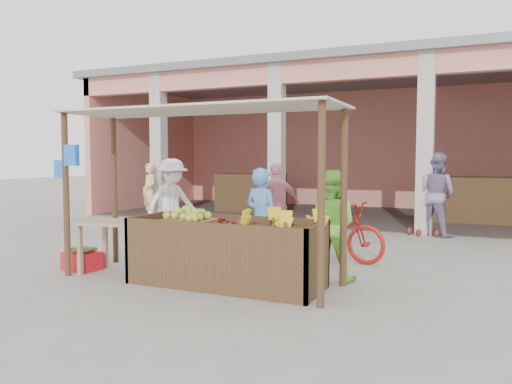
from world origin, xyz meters
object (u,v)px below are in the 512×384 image
at_px(vendor_green, 331,222).
at_px(motorcycle, 330,229).
at_px(fruit_stall, 226,256).
at_px(red_crate, 82,261).
at_px(side_table, 116,230).
at_px(vendor_blue, 262,216).

distance_m(vendor_green, motorcycle, 1.37).
bearing_deg(fruit_stall, red_crate, -178.32).
xyz_separation_m(side_table, vendor_green, (2.98, 0.95, 0.17)).
xyz_separation_m(fruit_stall, side_table, (-1.78, -0.07, 0.25)).
bearing_deg(motorcycle, fruit_stall, 167.29).
relative_size(red_crate, motorcycle, 0.27).
relative_size(fruit_stall, side_table, 2.39).
bearing_deg(red_crate, vendor_green, 25.29).
bearing_deg(fruit_stall, vendor_green, 36.35).
distance_m(fruit_stall, motorcycle, 2.33).
relative_size(vendor_blue, motorcycle, 0.84).
relative_size(vendor_blue, vendor_green, 1.02).
distance_m(side_table, vendor_blue, 2.17).
bearing_deg(vendor_blue, motorcycle, -108.95).
bearing_deg(red_crate, motorcycle, 44.97).
xyz_separation_m(vendor_blue, motorcycle, (0.76, 1.14, -0.32)).
height_order(fruit_stall, vendor_blue, vendor_blue).
relative_size(side_table, motorcycle, 0.55).
bearing_deg(vendor_green, side_table, 14.70).
bearing_deg(vendor_blue, vendor_green, -173.04).
bearing_deg(side_table, vendor_blue, 17.72).
distance_m(vendor_blue, motorcycle, 1.40).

